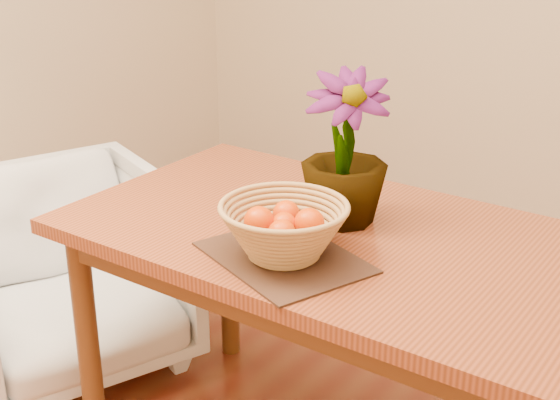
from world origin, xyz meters
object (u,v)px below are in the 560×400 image
Objects in this scene: table at (337,262)px; armchair at (64,265)px; potted_plant at (345,149)px; wicker_basket at (284,232)px.

table reaches higher than armchair.
potted_plant reaches higher than table.
table is at bearing 84.04° from wicker_basket.
wicker_basket is at bearing -77.42° from armchair.
table is 4.60× the size of wicker_basket.
armchair is (-1.02, 0.17, -0.45)m from wicker_basket.
wicker_basket is 0.41× the size of armchair.
armchair is (-1.04, -0.04, -0.29)m from table.
wicker_basket is at bearing -125.13° from potted_plant.
table is 3.56× the size of potted_plant.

